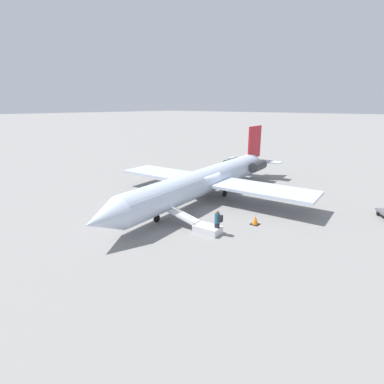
% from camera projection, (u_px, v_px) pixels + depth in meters
% --- Properties ---
extents(ground_plane, '(600.00, 600.00, 0.00)m').
position_uv_depth(ground_plane, '(204.00, 200.00, 27.27)').
color(ground_plane, gray).
extents(airplane_main, '(25.60, 19.40, 6.00)m').
position_uv_depth(airplane_main, '(209.00, 179.00, 27.41)').
color(airplane_main, silver).
rests_on(airplane_main, ground).
extents(boarding_stairs, '(1.46, 4.10, 1.56)m').
position_uv_depth(boarding_stairs, '(202.00, 226.00, 20.41)').
color(boarding_stairs, silver).
rests_on(boarding_stairs, ground).
extents(passenger, '(0.36, 0.55, 1.74)m').
position_uv_depth(passenger, '(218.00, 221.00, 19.66)').
color(passenger, '#23232D').
rests_on(passenger, ground).
extents(traffic_cone_near_stairs, '(0.60, 0.60, 0.66)m').
position_uv_depth(traffic_cone_near_stairs, '(255.00, 220.00, 21.60)').
color(traffic_cone_near_stairs, black).
rests_on(traffic_cone_near_stairs, ground).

